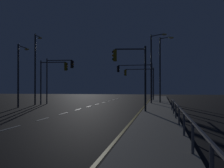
# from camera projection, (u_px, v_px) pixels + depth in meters

# --- Properties ---
(ground_plane) EXTENTS (112.00, 112.00, 0.00)m
(ground_plane) POSITION_uv_depth(u_px,v_px,m) (66.00, 113.00, 22.83)
(ground_plane) COLOR black
(ground_plane) RESTS_ON ground
(sidewalk_right) EXTENTS (2.64, 77.00, 0.14)m
(sidewalk_right) POSITION_uv_depth(u_px,v_px,m) (158.00, 114.00, 21.53)
(sidewalk_right) COLOR #9E937F
(sidewalk_right) RESTS_ON ground
(lane_markings_center) EXTENTS (0.14, 50.00, 0.01)m
(lane_markings_center) POSITION_uv_depth(u_px,v_px,m) (78.00, 109.00, 26.27)
(lane_markings_center) COLOR silver
(lane_markings_center) RESTS_ON ground
(lane_edge_line) EXTENTS (0.14, 53.00, 0.01)m
(lane_edge_line) POSITION_uv_depth(u_px,v_px,m) (142.00, 109.00, 26.73)
(lane_edge_line) COLOR gold
(lane_edge_line) RESTS_ON ground
(traffic_light_mid_left) EXTENTS (2.81, 0.59, 5.39)m
(traffic_light_mid_left) POSITION_uv_depth(u_px,v_px,m) (131.00, 66.00, 22.90)
(traffic_light_mid_left) COLOR #2D3033
(traffic_light_mid_left) RESTS_ON sidewalk_right
(traffic_light_overhead_east) EXTENTS (5.31, 0.63, 5.45)m
(traffic_light_overhead_east) POSITION_uv_depth(u_px,v_px,m) (136.00, 74.00, 40.79)
(traffic_light_overhead_east) COLOR #2D3033
(traffic_light_overhead_east) RESTS_ON sidewalk_right
(traffic_light_far_center) EXTENTS (3.44, 0.37, 5.34)m
(traffic_light_far_center) POSITION_uv_depth(u_px,v_px,m) (52.00, 74.00, 33.18)
(traffic_light_far_center) COLOR #4C4C51
(traffic_light_far_center) RESTS_ON ground
(traffic_light_mid_right) EXTENTS (4.69, 0.37, 5.00)m
(traffic_light_mid_right) POSITION_uv_depth(u_px,v_px,m) (140.00, 77.00, 43.16)
(traffic_light_mid_right) COLOR #38383D
(traffic_light_mid_right) RESTS_ON sidewalk_right
(traffic_light_near_left) EXTENTS (3.64, 0.34, 5.74)m
(traffic_light_near_left) POSITION_uv_depth(u_px,v_px,m) (58.00, 72.00, 34.90)
(traffic_light_near_left) COLOR #4C4C51
(traffic_light_near_left) RESTS_ON ground
(street_lamp_mid_block) EXTENTS (1.77, 1.28, 8.34)m
(street_lamp_mid_block) POSITION_uv_depth(u_px,v_px,m) (162.00, 64.00, 35.35)
(street_lamp_mid_block) COLOR #2D3033
(street_lamp_mid_block) RESTS_ON sidewalk_right
(street_lamp_across_street) EXTENTS (0.56, 1.72, 8.49)m
(street_lamp_across_street) POSITION_uv_depth(u_px,v_px,m) (36.00, 63.00, 33.32)
(street_lamp_across_street) COLOR #2D3033
(street_lamp_across_street) RESTS_ON ground
(street_lamp_median) EXTENTS (1.95, 1.80, 8.38)m
(street_lamp_median) POSITION_uv_depth(u_px,v_px,m) (153.00, 62.00, 33.83)
(street_lamp_median) COLOR #38383D
(street_lamp_median) RESTS_ON sidewalk_right
(street_lamp_far_end) EXTENTS (0.56, 2.40, 6.59)m
(street_lamp_far_end) POSITION_uv_depth(u_px,v_px,m) (20.00, 69.00, 29.17)
(street_lamp_far_end) COLOR #38383D
(street_lamp_far_end) RESTS_ON ground
(barrier_fence) EXTENTS (0.09, 22.30, 0.98)m
(barrier_fence) POSITION_uv_depth(u_px,v_px,m) (181.00, 114.00, 13.07)
(barrier_fence) COLOR #59595E
(barrier_fence) RESTS_ON sidewalk_right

